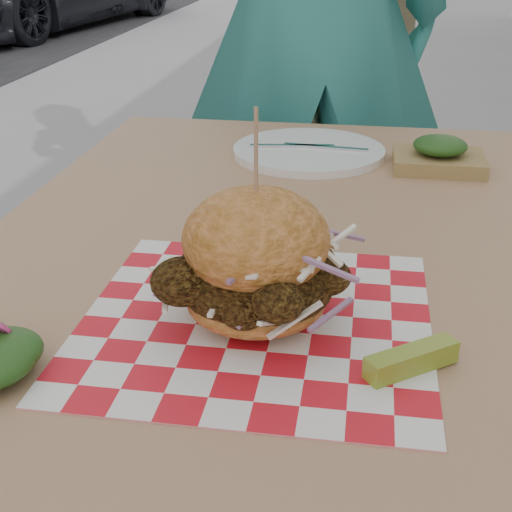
# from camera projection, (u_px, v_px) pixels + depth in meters

# --- Properties ---
(diner) EXTENTS (0.76, 0.58, 1.89)m
(diner) POSITION_uv_depth(u_px,v_px,m) (314.00, 8.00, 1.67)
(diner) COLOR teal
(diner) RESTS_ON ground
(patio_table) EXTENTS (0.80, 1.20, 0.75)m
(patio_table) POSITION_uv_depth(u_px,v_px,m) (282.00, 293.00, 0.97)
(patio_table) COLOR tan
(patio_table) RESTS_ON ground
(patio_chair) EXTENTS (0.46, 0.47, 0.95)m
(patio_chair) POSITION_uv_depth(u_px,v_px,m) (326.00, 148.00, 2.00)
(patio_chair) COLOR tan
(patio_chair) RESTS_ON ground
(paper_liner) EXTENTS (0.36, 0.36, 0.00)m
(paper_liner) POSITION_uv_depth(u_px,v_px,m) (256.00, 320.00, 0.74)
(paper_liner) COLOR red
(paper_liner) RESTS_ON patio_table
(sandwich) EXTENTS (0.20, 0.20, 0.22)m
(sandwich) POSITION_uv_depth(u_px,v_px,m) (256.00, 266.00, 0.72)
(sandwich) COLOR #D4803C
(sandwich) RESTS_ON paper_liner
(pickle_spear) EXTENTS (0.09, 0.07, 0.02)m
(pickle_spear) POSITION_uv_depth(u_px,v_px,m) (412.00, 360.00, 0.66)
(pickle_spear) COLOR #959D2D
(pickle_spear) RESTS_ON paper_liner
(place_setting) EXTENTS (0.27, 0.27, 0.02)m
(place_setting) POSITION_uv_depth(u_px,v_px,m) (309.00, 151.00, 1.27)
(place_setting) COLOR white
(place_setting) RESTS_ON patio_table
(kraft_tray) EXTENTS (0.15, 0.12, 0.06)m
(kraft_tray) POSITION_uv_depth(u_px,v_px,m) (439.00, 155.00, 1.20)
(kraft_tray) COLOR olive
(kraft_tray) RESTS_ON patio_table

